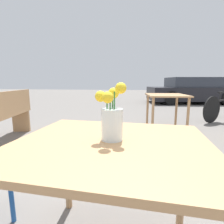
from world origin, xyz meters
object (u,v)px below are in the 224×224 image
at_px(bench_near, 3,116).
at_px(parked_car, 191,91).
at_px(table_front, 111,159).
at_px(bicycle, 223,108).
at_px(flower_vase, 112,120).
at_px(table_back, 166,100).

height_order(bench_near, parked_car, parked_car).
bearing_deg(bench_near, table_front, -39.67).
bearing_deg(parked_car, bench_near, -126.89).
bearing_deg(bicycle, table_front, -120.56).
distance_m(flower_vase, bench_near, 2.58).
distance_m(table_back, parked_car, 5.33).
relative_size(table_back, parked_car, 0.22).
bearing_deg(table_front, parked_car, 71.08).
bearing_deg(parked_car, table_back, -111.50).
distance_m(table_front, bicycle, 4.57).
relative_size(table_front, bicycle, 0.79).
distance_m(table_front, table_back, 3.00).
bearing_deg(table_back, bench_near, -155.05).
height_order(table_front, table_back, table_back).
height_order(flower_vase, table_back, flower_vase).
bearing_deg(table_back, bicycle, 33.02).
height_order(table_front, bicycle, bicycle).
height_order(bench_near, bicycle, bench_near).
height_order(flower_vase, bench_near, flower_vase).
height_order(flower_vase, bicycle, flower_vase).
bearing_deg(bench_near, table_back, 24.95).
relative_size(bench_near, bicycle, 1.24).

